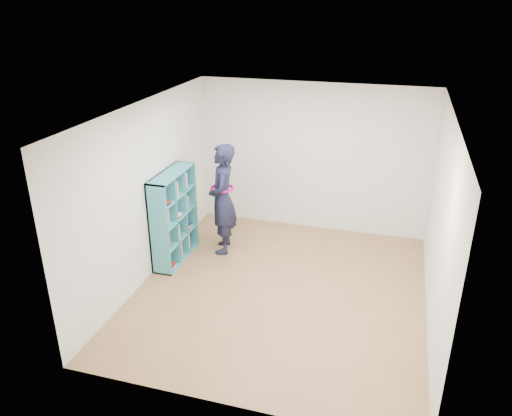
# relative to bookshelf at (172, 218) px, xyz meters

# --- Properties ---
(floor) EXTENTS (4.50, 4.50, 0.00)m
(floor) POSITION_rel_bookshelf_xyz_m (1.86, -0.46, -0.71)
(floor) COLOR olive
(floor) RESTS_ON ground
(ceiling) EXTENTS (4.50, 4.50, 0.00)m
(ceiling) POSITION_rel_bookshelf_xyz_m (1.86, -0.46, 1.89)
(ceiling) COLOR white
(ceiling) RESTS_ON wall_back
(wall_left) EXTENTS (0.02, 4.50, 2.60)m
(wall_left) POSITION_rel_bookshelf_xyz_m (-0.14, -0.46, 0.59)
(wall_left) COLOR silver
(wall_left) RESTS_ON floor
(wall_right) EXTENTS (0.02, 4.50, 2.60)m
(wall_right) POSITION_rel_bookshelf_xyz_m (3.86, -0.46, 0.59)
(wall_right) COLOR silver
(wall_right) RESTS_ON floor
(wall_back) EXTENTS (4.00, 0.02, 2.60)m
(wall_back) POSITION_rel_bookshelf_xyz_m (1.86, 1.79, 0.59)
(wall_back) COLOR silver
(wall_back) RESTS_ON floor
(wall_front) EXTENTS (4.00, 0.02, 2.60)m
(wall_front) POSITION_rel_bookshelf_xyz_m (1.86, -2.71, 0.59)
(wall_front) COLOR silver
(wall_front) RESTS_ON floor
(bookshelf) EXTENTS (0.32, 1.09, 1.46)m
(bookshelf) POSITION_rel_bookshelf_xyz_m (0.00, 0.00, 0.00)
(bookshelf) COLOR teal
(bookshelf) RESTS_ON floor
(person) EXTENTS (0.59, 0.75, 1.81)m
(person) POSITION_rel_bookshelf_xyz_m (0.66, 0.49, 0.20)
(person) COLOR black
(person) RESTS_ON floor
(smartphone) EXTENTS (0.03, 0.10, 0.14)m
(smartphone) POSITION_rel_bookshelf_xyz_m (0.50, 0.55, 0.32)
(smartphone) COLOR silver
(smartphone) RESTS_ON person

